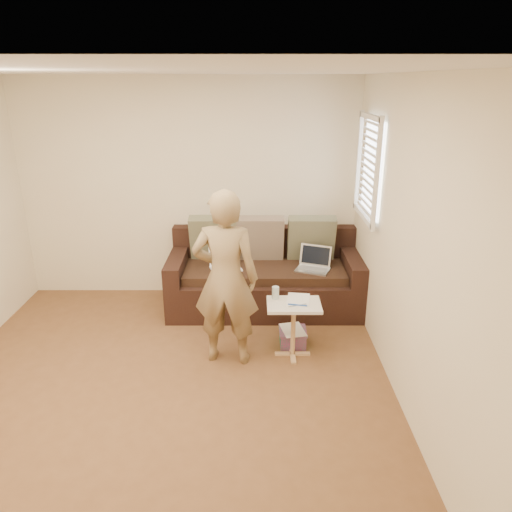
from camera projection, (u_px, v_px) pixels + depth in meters
name	position (u px, v px, depth m)	size (l,w,h in m)	color
floor	(162.00, 399.00, 4.07)	(4.50, 4.50, 0.00)	brown
ceiling	(135.00, 71.00, 3.18)	(4.50, 4.50, 0.00)	white
wall_back	(189.00, 191.00, 5.74)	(4.00, 4.00, 0.00)	beige
wall_front	(3.00, 502.00, 1.51)	(4.00, 4.00, 0.00)	beige
wall_right	(415.00, 255.00, 3.63)	(4.50, 4.50, 0.00)	beige
window_blinds	(369.00, 168.00, 4.90)	(0.12, 0.88, 1.08)	white
sofa	(265.00, 273.00, 5.59)	(2.20, 0.95, 0.85)	black
pillow_left	(214.00, 238.00, 5.67)	(0.55, 0.14, 0.55)	#565B43
pillow_mid	(260.00, 239.00, 5.65)	(0.55, 0.14, 0.55)	#6F5D4F
pillow_right	(311.00, 238.00, 5.65)	(0.55, 0.14, 0.55)	#565B43
laptop_silver	(312.00, 270.00, 5.43)	(0.36, 0.26, 0.24)	#B7BABC
laptop_white	(226.00, 269.00, 5.46)	(0.34, 0.25, 0.25)	white
person	(226.00, 279.00, 4.39)	(0.61, 0.41, 1.68)	olive
side_table	(293.00, 330.00, 4.64)	(0.51, 0.36, 0.56)	silver
drinking_glass	(275.00, 293.00, 4.63)	(0.07, 0.07, 0.12)	silver
scissors	(297.00, 305.00, 4.49)	(0.18, 0.10, 0.02)	silver
paper_on_table	(298.00, 300.00, 4.61)	(0.21, 0.30, 0.00)	white
striped_box	(293.00, 337.00, 4.89)	(0.27, 0.27, 0.17)	#C21D80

